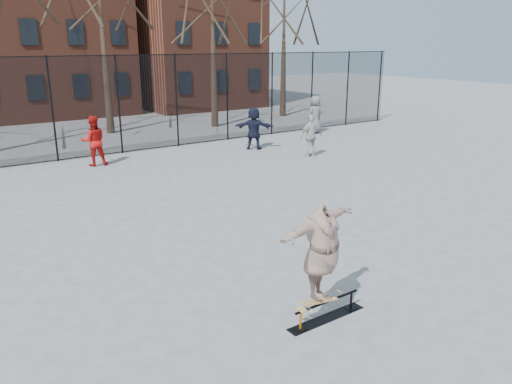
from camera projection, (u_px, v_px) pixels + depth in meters
ground at (300, 273)px, 10.03m from camera, size 100.00×100.00×0.00m
skate_rail at (327, 312)px, 8.33m from camera, size 1.54×0.24×0.34m
skateboard at (320, 301)px, 8.16m from camera, size 0.77×0.18×0.09m
skater at (322, 252)px, 7.91m from camera, size 2.08×1.10×1.63m
bystander_red at (94, 141)px, 18.53m from camera, size 1.03×0.88×1.87m
bystander_white at (311, 136)px, 20.01m from camera, size 1.04×0.53×1.70m
bystander_navy at (254, 128)px, 21.41m from camera, size 1.62×1.52×1.82m
bystander_extra at (315, 115)px, 25.22m from camera, size 0.97×0.68×1.89m
fence at (89, 106)px, 19.62m from camera, size 34.03×0.07×4.00m
rowhouses at (26, 14)px, 29.07m from camera, size 29.00×7.00×13.00m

